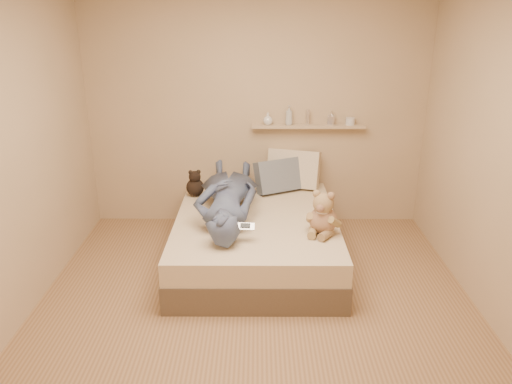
{
  "coord_description": "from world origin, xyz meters",
  "views": [
    {
      "loc": [
        0.02,
        -3.35,
        2.3
      ],
      "look_at": [
        0.0,
        0.65,
        0.8
      ],
      "focal_mm": 35.0,
      "sensor_mm": 36.0,
      "label": 1
    }
  ],
  "objects_px": {
    "dark_plush": "(195,185)",
    "pillow_cream": "(293,169)",
    "game_console": "(245,226)",
    "teddy_bear": "(323,216)",
    "pillow_grey": "(279,176)",
    "person": "(227,196)",
    "bed": "(256,238)",
    "wall_shelf": "(308,126)"
  },
  "relations": [
    {
      "from": "pillow_grey",
      "to": "wall_shelf",
      "type": "bearing_deg",
      "value": 35.12
    },
    {
      "from": "bed",
      "to": "teddy_bear",
      "type": "distance_m",
      "value": 0.78
    },
    {
      "from": "bed",
      "to": "pillow_cream",
      "type": "xyz_separation_m",
      "value": [
        0.4,
        0.83,
        0.43
      ]
    },
    {
      "from": "bed",
      "to": "person",
      "type": "relative_size",
      "value": 1.21
    },
    {
      "from": "pillow_grey",
      "to": "wall_shelf",
      "type": "height_order",
      "value": "wall_shelf"
    },
    {
      "from": "dark_plush",
      "to": "pillow_grey",
      "type": "relative_size",
      "value": 0.57
    },
    {
      "from": "teddy_bear",
      "to": "dark_plush",
      "type": "height_order",
      "value": "teddy_bear"
    },
    {
      "from": "game_console",
      "to": "dark_plush",
      "type": "relative_size",
      "value": 0.56
    },
    {
      "from": "pillow_cream",
      "to": "wall_shelf",
      "type": "xyz_separation_m",
      "value": [
        0.15,
        0.08,
        0.45
      ]
    },
    {
      "from": "game_console",
      "to": "teddy_bear",
      "type": "relative_size",
      "value": 0.4
    },
    {
      "from": "pillow_cream",
      "to": "wall_shelf",
      "type": "distance_m",
      "value": 0.48
    },
    {
      "from": "teddy_bear",
      "to": "dark_plush",
      "type": "xyz_separation_m",
      "value": [
        -1.2,
        0.91,
        -0.04
      ]
    },
    {
      "from": "pillow_grey",
      "to": "teddy_bear",
      "type": "bearing_deg",
      "value": -72.56
    },
    {
      "from": "person",
      "to": "bed",
      "type": "bearing_deg",
      "value": 168.66
    },
    {
      "from": "teddy_bear",
      "to": "person",
      "type": "distance_m",
      "value": 0.94
    },
    {
      "from": "dark_plush",
      "to": "pillow_cream",
      "type": "height_order",
      "value": "pillow_cream"
    },
    {
      "from": "dark_plush",
      "to": "person",
      "type": "height_order",
      "value": "person"
    },
    {
      "from": "pillow_grey",
      "to": "person",
      "type": "bearing_deg",
      "value": -128.78
    },
    {
      "from": "bed",
      "to": "game_console",
      "type": "relative_size",
      "value": 11.97
    },
    {
      "from": "teddy_bear",
      "to": "pillow_grey",
      "type": "distance_m",
      "value": 1.11
    },
    {
      "from": "game_console",
      "to": "dark_plush",
      "type": "xyz_separation_m",
      "value": [
        -0.54,
        1.07,
        -0.02
      ]
    },
    {
      "from": "pillow_cream",
      "to": "pillow_grey",
      "type": "height_order",
      "value": "pillow_cream"
    },
    {
      "from": "game_console",
      "to": "pillow_grey",
      "type": "height_order",
      "value": "pillow_grey"
    },
    {
      "from": "teddy_bear",
      "to": "bed",
      "type": "bearing_deg",
      "value": 147.15
    },
    {
      "from": "teddy_bear",
      "to": "pillow_cream",
      "type": "bearing_deg",
      "value": 98.16
    },
    {
      "from": "teddy_bear",
      "to": "game_console",
      "type": "bearing_deg",
      "value": -166.63
    },
    {
      "from": "bed",
      "to": "dark_plush",
      "type": "relative_size",
      "value": 6.72
    },
    {
      "from": "pillow_grey",
      "to": "wall_shelf",
      "type": "relative_size",
      "value": 0.42
    },
    {
      "from": "teddy_bear",
      "to": "pillow_grey",
      "type": "bearing_deg",
      "value": 107.44
    },
    {
      "from": "teddy_bear",
      "to": "wall_shelf",
      "type": "distance_m",
      "value": 1.37
    },
    {
      "from": "pillow_cream",
      "to": "dark_plush",
      "type": "bearing_deg",
      "value": -164.3
    },
    {
      "from": "dark_plush",
      "to": "person",
      "type": "distance_m",
      "value": 0.61
    },
    {
      "from": "game_console",
      "to": "pillow_grey",
      "type": "bearing_deg",
      "value": 74.98
    },
    {
      "from": "wall_shelf",
      "to": "game_console",
      "type": "bearing_deg",
      "value": -113.96
    },
    {
      "from": "game_console",
      "to": "pillow_cream",
      "type": "bearing_deg",
      "value": 70.24
    },
    {
      "from": "wall_shelf",
      "to": "teddy_bear",
      "type": "bearing_deg",
      "value": -89.05
    },
    {
      "from": "game_console",
      "to": "pillow_grey",
      "type": "xyz_separation_m",
      "value": [
        0.33,
        1.22,
        0.03
      ]
    },
    {
      "from": "dark_plush",
      "to": "wall_shelf",
      "type": "relative_size",
      "value": 0.24
    },
    {
      "from": "pillow_grey",
      "to": "person",
      "type": "relative_size",
      "value": 0.32
    },
    {
      "from": "bed",
      "to": "game_console",
      "type": "height_order",
      "value": "game_console"
    },
    {
      "from": "pillow_cream",
      "to": "pillow_grey",
      "type": "xyz_separation_m",
      "value": [
        -0.16,
        -0.14,
        -0.03
      ]
    },
    {
      "from": "game_console",
      "to": "person",
      "type": "height_order",
      "value": "person"
    }
  ]
}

